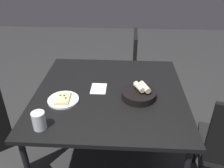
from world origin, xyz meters
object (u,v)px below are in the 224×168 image
Objects in this scene: dining_table at (110,97)px; pizza_plate at (63,99)px; bread_basket at (139,94)px; beer_glass at (39,121)px; chair_near at (124,65)px.

pizza_plate is (-0.15, 0.33, 0.06)m from dining_table.
dining_table is 0.25m from bread_basket.
beer_glass is (-0.45, 0.41, 0.11)m from dining_table.
dining_table is 0.37m from pizza_plate.
beer_glass is 0.13× the size of chair_near.
beer_glass reaches higher than pizza_plate.
bread_basket is 0.73m from beer_glass.
beer_glass is 1.50m from chair_near.
bread_basket is at bearing -82.59° from pizza_plate.
chair_near is at bearing -22.11° from pizza_plate.
bread_basket is at bearing -108.24° from dining_table.
bread_basket is at bearing -59.17° from beer_glass.
chair_near is (1.08, -0.44, -0.23)m from pizza_plate.
pizza_plate is 1.95× the size of beer_glass.
pizza_plate is at bearing 97.41° from bread_basket.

